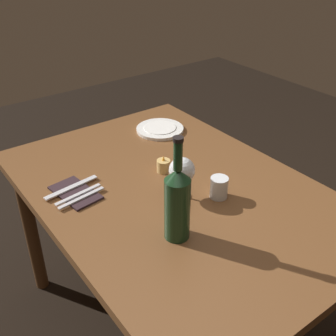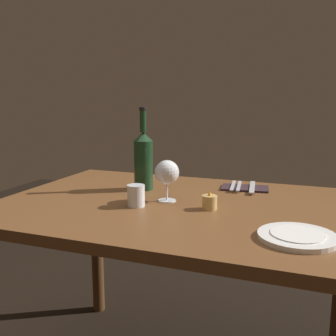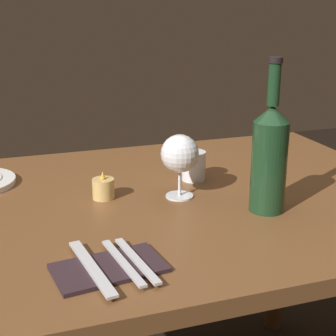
% 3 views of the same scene
% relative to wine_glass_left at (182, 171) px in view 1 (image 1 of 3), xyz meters
% --- Properties ---
extents(ground_plane, '(6.00, 6.00, 0.00)m').
position_rel_wine_glass_left_xyz_m(ground_plane, '(0.05, -0.01, -0.84)').
color(ground_plane, black).
extents(dining_table, '(1.30, 0.90, 0.74)m').
position_rel_wine_glass_left_xyz_m(dining_table, '(0.05, -0.01, -0.19)').
color(dining_table, brown).
rests_on(dining_table, ground).
extents(wine_glass_left, '(0.09, 0.09, 0.15)m').
position_rel_wine_glass_left_xyz_m(wine_glass_left, '(0.00, 0.00, 0.00)').
color(wine_glass_left, white).
rests_on(wine_glass_left, dining_table).
extents(wine_bottle, '(0.08, 0.08, 0.34)m').
position_rel_wine_glass_left_xyz_m(wine_bottle, '(-0.15, 0.14, 0.02)').
color(wine_bottle, '#19381E').
rests_on(wine_bottle, dining_table).
extents(water_tumbler, '(0.06, 0.06, 0.08)m').
position_rel_wine_glass_left_xyz_m(water_tumbler, '(-0.08, -0.10, -0.07)').
color(water_tumbler, white).
rests_on(water_tumbler, dining_table).
extents(votive_candle, '(0.05, 0.05, 0.07)m').
position_rel_wine_glass_left_xyz_m(votive_candle, '(0.17, -0.05, -0.08)').
color(votive_candle, '#DBB266').
rests_on(votive_candle, dining_table).
extents(dinner_plate, '(0.21, 0.21, 0.02)m').
position_rel_wine_glass_left_xyz_m(dinner_plate, '(0.47, -0.24, -0.10)').
color(dinner_plate, white).
rests_on(dinner_plate, dining_table).
extents(folded_napkin, '(0.20, 0.13, 0.01)m').
position_rel_wine_glass_left_xyz_m(folded_napkin, '(0.24, 0.29, -0.10)').
color(folded_napkin, '#2D1E23').
rests_on(folded_napkin, dining_table).
extents(fork_inner, '(0.04, 0.18, 0.00)m').
position_rel_wine_glass_left_xyz_m(fork_inner, '(0.21, 0.29, -0.09)').
color(fork_inner, silver).
rests_on(fork_inner, folded_napkin).
extents(fork_outer, '(0.04, 0.18, 0.00)m').
position_rel_wine_glass_left_xyz_m(fork_outer, '(0.19, 0.29, -0.09)').
color(fork_outer, silver).
rests_on(fork_outer, folded_napkin).
extents(table_knife, '(0.05, 0.21, 0.00)m').
position_rel_wine_glass_left_xyz_m(table_knife, '(0.27, 0.29, -0.09)').
color(table_knife, silver).
rests_on(table_knife, folded_napkin).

